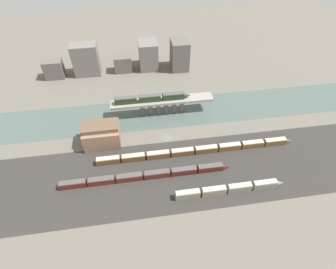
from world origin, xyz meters
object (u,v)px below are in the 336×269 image
Objects in this scene: train_yard_mid at (147,175)px; train_yard_far at (197,150)px; train_on_bridge at (152,98)px; train_yard_near at (229,189)px; warehouse_building at (102,134)px.

train_yard_far is at bearing 23.67° from train_yard_mid.
train_on_bridge is 0.87× the size of train_yard_near.
train_yard_far is at bearing -61.48° from train_on_bridge.
warehouse_building is at bearing 144.95° from train_yard_near.
train_yard_near is at bearing -70.44° from train_yard_far.
train_yard_near is at bearing -35.05° from warehouse_building.
train_yard_far is 5.54× the size of warehouse_building.
warehouse_building reaches higher than train_yard_far.
train_on_bridge is 0.54× the size of train_yard_mid.
warehouse_building is at bearing 128.05° from train_yard_mid.
warehouse_building reaches higher than train_yard_mid.
train_on_bridge reaches higher than train_yard_mid.
train_yard_near is 68.25m from warehouse_building.
train_yard_near is 0.49× the size of train_yard_far.
train_on_bridge reaches higher than train_yard_far.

